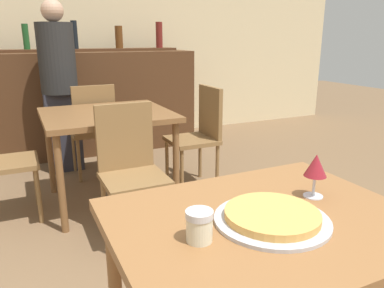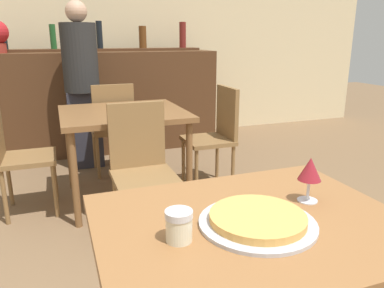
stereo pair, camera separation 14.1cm
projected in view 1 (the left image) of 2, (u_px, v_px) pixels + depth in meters
name	position (u px, v px, depth m)	size (l,w,h in m)	color
wall_back	(69.00, 29.00, 4.52)	(8.00, 0.05, 2.80)	beige
dining_table_near	(264.00, 243.00, 1.22)	(0.97, 0.76, 0.76)	brown
dining_table_far	(107.00, 123.00, 2.93)	(0.96, 0.89, 0.74)	brown
bar_counter	(82.00, 103.00, 4.31)	(2.60, 0.56, 1.15)	#4C2D19
bar_back_shelf	(78.00, 45.00, 4.26)	(2.39, 0.24, 0.34)	#4C2D19
chair_far_side_front	(130.00, 164.00, 2.45)	(0.40, 0.40, 0.89)	olive
chair_far_side_back	(93.00, 125.00, 3.51)	(0.40, 0.40, 0.89)	olive
chair_far_side_right	(200.00, 130.00, 3.31)	(0.40, 0.40, 0.89)	olive
pizza_tray	(272.00, 217.00, 1.16)	(0.36, 0.36, 0.04)	#B7B7BC
cheese_shaker	(199.00, 226.00, 1.04)	(0.08, 0.08, 0.09)	beige
person_standing	(59.00, 82.00, 3.60)	(0.34, 0.34, 1.64)	#2D2D38
wine_glass	(316.00, 167.00, 1.31)	(0.08, 0.08, 0.16)	silver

